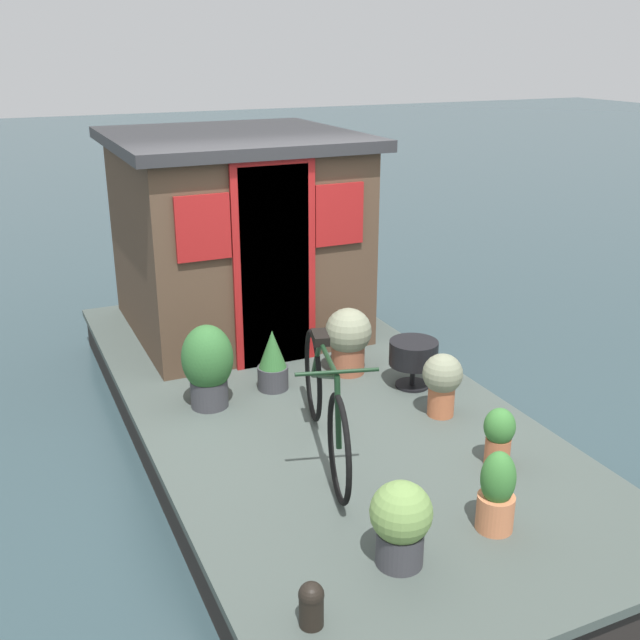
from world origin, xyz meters
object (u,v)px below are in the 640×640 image
object	(u,v)px
charcoal_grill	(413,355)
potted_plant_rosemary	(497,493)
potted_plant_fern	(273,361)
houseboat_cabin	(236,233)
potted_plant_ivy	(401,521)
potted_plant_thyme	(442,381)
bicycle	(325,403)
potted_plant_basil	(348,338)
mooring_bollard	(311,603)
potted_plant_lavender	(208,364)
potted_plant_succulent	(499,435)

from	to	relation	value
charcoal_grill	potted_plant_rosemary	bearing A→B (deg)	163.06
potted_plant_fern	houseboat_cabin	bearing A→B (deg)	-8.23
potted_plant_ivy	potted_plant_thyme	bearing A→B (deg)	-39.99
bicycle	potted_plant_basil	size ratio (longest dim) A/B	2.99
mooring_bollard	potted_plant_ivy	bearing A→B (deg)	-69.77
bicycle	charcoal_grill	bearing A→B (deg)	-58.47
potted_plant_ivy	potted_plant_lavender	world-z (taller)	potted_plant_lavender
potted_plant_thyme	potted_plant_succulent	xyz separation A→B (m)	(-0.75, 0.05, -0.06)
potted_plant_ivy	mooring_bollard	size ratio (longest dim) A/B	2.03
potted_plant_fern	charcoal_grill	bearing A→B (deg)	-112.20
potted_plant_basil	mooring_bollard	xyz separation A→B (m)	(-2.56, 1.46, -0.18)
houseboat_cabin	bicycle	bearing A→B (deg)	174.20
potted_plant_thyme	houseboat_cabin	bearing A→B (deg)	17.48
potted_plant_basil	mooring_bollard	bearing A→B (deg)	150.22
potted_plant_rosemary	potted_plant_ivy	bearing A→B (deg)	93.60
potted_plant_thyme	potted_plant_ivy	bearing A→B (deg)	140.01
potted_plant_rosemary	potted_plant_lavender	distance (m)	2.40
potted_plant_succulent	charcoal_grill	distance (m)	1.27
potted_plant_basil	charcoal_grill	distance (m)	0.58
potted_plant_thyme	potted_plant_rosemary	size ratio (longest dim) A/B	0.98
bicycle	potted_plant_thyme	xyz separation A→B (m)	(0.15, -1.02, -0.10)
potted_plant_succulent	mooring_bollard	xyz separation A→B (m)	(-0.84, 1.70, -0.09)
potted_plant_rosemary	charcoal_grill	bearing A→B (deg)	-16.94
houseboat_cabin	potted_plant_succulent	bearing A→B (deg)	-167.28
potted_plant_basil	potted_plant_ivy	xyz separation A→B (m)	(-2.33, 0.85, -0.05)
potted_plant_thyme	potted_plant_succulent	world-z (taller)	potted_plant_thyme
potted_plant_thyme	potted_plant_succulent	bearing A→B (deg)	176.43
potted_plant_rosemary	potted_plant_fern	size ratio (longest dim) A/B	0.99
potted_plant_thyme	charcoal_grill	world-z (taller)	potted_plant_thyme
charcoal_grill	mooring_bollard	size ratio (longest dim) A/B	1.64
houseboat_cabin	potted_plant_rosemary	distance (m)	3.80
bicycle	charcoal_grill	size ratio (longest dim) A/B	4.32
bicycle	potted_plant_lavender	distance (m)	1.12
potted_plant_thyme	mooring_bollard	world-z (taller)	potted_plant_thyme
potted_plant_succulent	mooring_bollard	distance (m)	1.90
potted_plant_rosemary	potted_plant_ivy	world-z (taller)	potted_plant_rosemary
potted_plant_ivy	charcoal_grill	xyz separation A→B (m)	(1.87, -1.20, 0.02)
houseboat_cabin	potted_plant_thyme	bearing A→B (deg)	-162.52
potted_plant_ivy	mooring_bollard	bearing A→B (deg)	110.23
potted_plant_succulent	potted_plant_fern	bearing A→B (deg)	28.77
charcoal_grill	mooring_bollard	distance (m)	2.78
potted_plant_lavender	mooring_bollard	world-z (taller)	potted_plant_lavender
mooring_bollard	charcoal_grill	bearing A→B (deg)	-40.86
houseboat_cabin	potted_plant_succulent	world-z (taller)	houseboat_cabin
potted_plant_fern	mooring_bollard	bearing A→B (deg)	162.87
potted_plant_fern	charcoal_grill	xyz separation A→B (m)	(-0.42, -1.04, 0.04)
houseboat_cabin	mooring_bollard	xyz separation A→B (m)	(-3.99, 0.99, -0.81)
potted_plant_basil	potted_plant_succulent	bearing A→B (deg)	-172.04
potted_plant_rosemary	mooring_bollard	size ratio (longest dim) A/B	2.08
potted_plant_ivy	potted_plant_lavender	xyz separation A→B (m)	(2.21, 0.38, 0.08)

